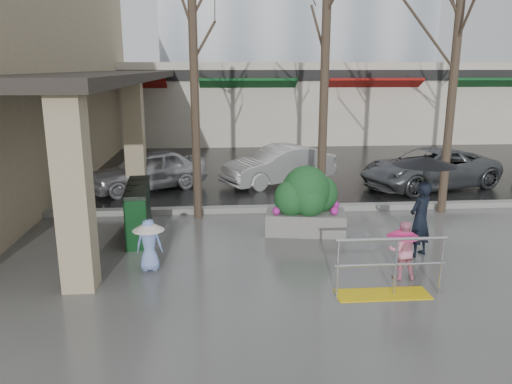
{
  "coord_description": "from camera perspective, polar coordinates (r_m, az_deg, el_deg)",
  "views": [
    {
      "loc": [
        -1.47,
        -8.85,
        3.79
      ],
      "look_at": [
        -0.7,
        1.01,
        1.3
      ],
      "focal_mm": 35.0,
      "sensor_mm": 36.0,
      "label": 1
    }
  ],
  "objects": [
    {
      "name": "ground",
      "position": [
        9.74,
        4.62,
        -8.82
      ],
      "size": [
        120.0,
        120.0,
        0.0
      ],
      "primitive_type": "plane",
      "color": "#51514F",
      "rests_on": "ground"
    },
    {
      "name": "street_asphalt",
      "position": [
        31.12,
        -1.73,
        7.13
      ],
      "size": [
        120.0,
        36.0,
        0.01
      ],
      "primitive_type": "cube",
      "color": "black",
      "rests_on": "ground"
    },
    {
      "name": "curb",
      "position": [
        13.46,
        1.98,
        -1.91
      ],
      "size": [
        120.0,
        0.3,
        0.15
      ],
      "primitive_type": "cube",
      "color": "gray",
      "rests_on": "ground"
    },
    {
      "name": "canopy_slab",
      "position": [
        17.18,
        -16.06,
        13.04
      ],
      "size": [
        2.8,
        18.0,
        0.25
      ],
      "primitive_type": "cube",
      "color": "#2D2823",
      "rests_on": "pillar_front"
    },
    {
      "name": "pillar_front",
      "position": [
        8.93,
        -20.12,
        0.05
      ],
      "size": [
        0.55,
        0.55,
        3.5
      ],
      "primitive_type": "cube",
      "color": "tan",
      "rests_on": "ground"
    },
    {
      "name": "pillar_back",
      "position": [
        15.19,
        -13.7,
        6.01
      ],
      "size": [
        0.55,
        0.55,
        3.5
      ],
      "primitive_type": "cube",
      "color": "tan",
      "rests_on": "ground"
    },
    {
      "name": "storefront_row",
      "position": [
        27.1,
        2.97,
        10.35
      ],
      "size": [
        34.0,
        6.74,
        4.0
      ],
      "color": "beige",
      "rests_on": "ground"
    },
    {
      "name": "handrail",
      "position": [
        8.84,
        14.76,
        -9.08
      ],
      "size": [
        1.9,
        0.5,
        1.03
      ],
      "color": "yellow",
      "rests_on": "ground"
    },
    {
      "name": "tree_west",
      "position": [
        12.53,
        -7.31,
        19.95
      ],
      "size": [
        3.2,
        3.2,
        6.8
      ],
      "color": "#382B21",
      "rests_on": "ground"
    },
    {
      "name": "tree_midwest",
      "position": [
        12.82,
        8.1,
        20.46
      ],
      "size": [
        3.2,
        3.2,
        7.0
      ],
      "color": "#382B21",
      "rests_on": "ground"
    },
    {
      "name": "tree_mideast",
      "position": [
        13.85,
        22.17,
        17.57
      ],
      "size": [
        3.2,
        3.2,
        6.5
      ],
      "color": "#382B21",
      "rests_on": "ground"
    },
    {
      "name": "woman",
      "position": [
        10.55,
        18.48,
        -0.01
      ],
      "size": [
        1.27,
        1.27,
        2.12
      ],
      "rotation": [
        0.0,
        0.0,
        3.72
      ],
      "color": "black",
      "rests_on": "ground"
    },
    {
      "name": "child_pink",
      "position": [
        9.49,
        16.39,
        -5.98
      ],
      "size": [
        0.6,
        0.6,
        1.1
      ],
      "rotation": [
        0.0,
        0.0,
        3.1
      ],
      "color": "pink",
      "rests_on": "ground"
    },
    {
      "name": "child_blue",
      "position": [
        9.69,
        -12.14,
        -5.3
      ],
      "size": [
        0.61,
        0.61,
        1.02
      ],
      "rotation": [
        0.0,
        0.0,
        3.15
      ],
      "color": "#7F9BE2",
      "rests_on": "ground"
    },
    {
      "name": "planter",
      "position": [
        11.64,
        5.75,
        -1.02
      ],
      "size": [
        1.95,
        1.19,
        1.6
      ],
      "rotation": [
        0.0,
        0.0,
        -0.16
      ],
      "color": "slate",
      "rests_on": "ground"
    },
    {
      "name": "news_boxes",
      "position": [
        11.71,
        -13.28,
        -2.08
      ],
      "size": [
        0.67,
        2.17,
        1.19
      ],
      "rotation": [
        0.0,
        0.0,
        0.09
      ],
      "color": "#0C3515",
      "rests_on": "ground"
    },
    {
      "name": "car_a",
      "position": [
        16.07,
        -12.33,
        2.46
      ],
      "size": [
        3.95,
        3.1,
        1.26
      ],
      "primitive_type": "imported",
      "rotation": [
        0.0,
        0.0,
        -1.06
      ],
      "color": "#A9A9AE",
      "rests_on": "ground"
    },
    {
      "name": "car_b",
      "position": [
        16.54,
        2.62,
        3.09
      ],
      "size": [
        4.02,
        2.89,
        1.26
      ],
      "primitive_type": "imported",
      "rotation": [
        0.0,
        0.0,
        -1.11
      ],
      "color": "silver",
      "rests_on": "ground"
    },
    {
      "name": "car_c",
      "position": [
        16.93,
        19.14,
        2.58
      ],
      "size": [
        4.95,
        3.34,
        1.26
      ],
      "primitive_type": "imported",
      "rotation": [
        0.0,
        0.0,
        -1.27
      ],
      "color": "#565A5D",
      "rests_on": "ground"
    }
  ]
}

